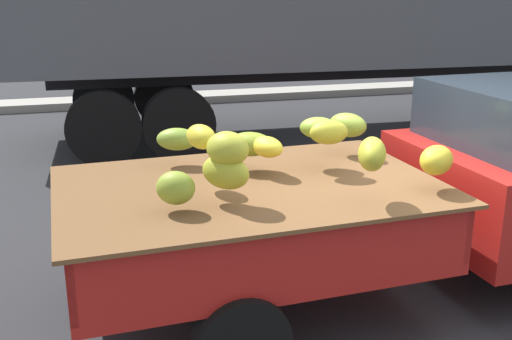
% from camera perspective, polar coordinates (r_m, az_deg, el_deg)
% --- Properties ---
extents(ground, '(220.00, 220.00, 0.00)m').
position_cam_1_polar(ground, '(5.32, 13.94, -11.86)').
color(ground, '#28282B').
extents(curb_strip, '(80.00, 0.80, 0.16)m').
position_cam_1_polar(curb_strip, '(13.83, -5.21, 6.82)').
color(curb_strip, gray).
rests_on(curb_strip, ground).
extents(pickup_truck, '(5.10, 2.10, 1.70)m').
position_cam_1_polar(pickup_truck, '(5.54, 19.45, -1.15)').
color(pickup_truck, '#B21E19').
rests_on(pickup_truck, ground).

